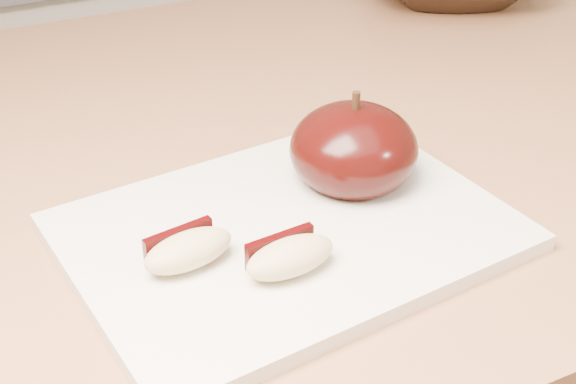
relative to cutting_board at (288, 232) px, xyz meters
name	(u,v)px	position (x,y,z in m)	size (l,w,h in m)	color
back_cabinet	(78,183)	(0.01, 0.85, -0.43)	(2.40, 0.62, 0.94)	silver
cutting_board	(288,232)	(0.00, 0.00, 0.00)	(0.27, 0.20, 0.01)	silver
apple_half	(354,149)	(0.07, 0.03, 0.03)	(0.10, 0.10, 0.07)	black
apple_wedge_a	(187,249)	(-0.07, -0.01, 0.02)	(0.06, 0.04, 0.02)	#D0B983
apple_wedge_b	(289,256)	(-0.02, -0.04, 0.02)	(0.06, 0.03, 0.02)	#D0B983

